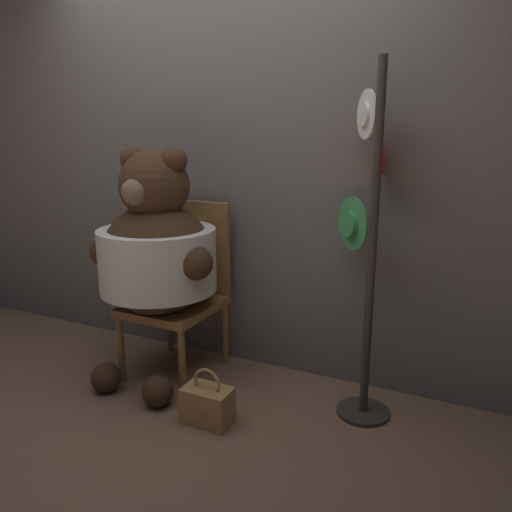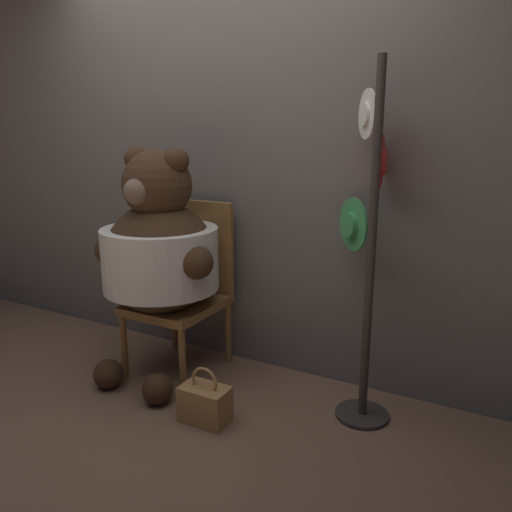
{
  "view_description": "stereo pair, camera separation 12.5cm",
  "coord_description": "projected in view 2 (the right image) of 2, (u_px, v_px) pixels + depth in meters",
  "views": [
    {
      "loc": [
        1.51,
        -1.97,
        1.46
      ],
      "look_at": [
        0.39,
        0.38,
        0.81
      ],
      "focal_mm": 35.0,
      "sensor_mm": 36.0,
      "label": 1
    },
    {
      "loc": [
        1.62,
        -1.91,
        1.46
      ],
      "look_at": [
        0.39,
        0.38,
        0.81
      ],
      "focal_mm": 35.0,
      "sensor_mm": 36.0,
      "label": 2
    }
  ],
  "objects": [
    {
      "name": "ground_plane",
      "position": [
        162.0,
        406.0,
        2.73
      ],
      "size": [
        14.0,
        14.0,
        0.0
      ],
      "primitive_type": "plane",
      "color": "brown"
    },
    {
      "name": "wall_back",
      "position": [
        233.0,
        150.0,
        3.08
      ],
      "size": [
        8.0,
        0.1,
        2.71
      ],
      "color": "#66605B",
      "rests_on": "ground_plane"
    },
    {
      "name": "chair",
      "position": [
        186.0,
        285.0,
        3.12
      ],
      "size": [
        0.49,
        0.55,
        1.04
      ],
      "color": "olive",
      "rests_on": "ground_plane"
    },
    {
      "name": "teddy_bear",
      "position": [
        159.0,
        251.0,
        2.91
      ],
      "size": [
        0.82,
        0.72,
        1.38
      ],
      "color": "#3D2819",
      "rests_on": "ground_plane"
    },
    {
      "name": "hat_display_rack",
      "position": [
        367.0,
        239.0,
        2.5
      ],
      "size": [
        0.38,
        0.45,
        1.8
      ],
      "color": "#332D28",
      "rests_on": "ground_plane"
    },
    {
      "name": "handbag_on_ground",
      "position": [
        205.0,
        403.0,
        2.58
      ],
      "size": [
        0.25,
        0.16,
        0.3
      ],
      "color": "#A87A47",
      "rests_on": "ground_plane"
    }
  ]
}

